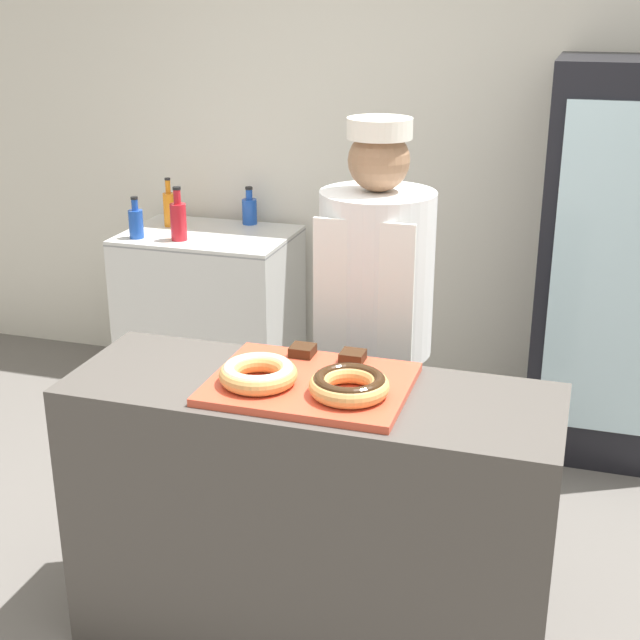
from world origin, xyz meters
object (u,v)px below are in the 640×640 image
Objects in this scene: baker_person at (374,336)px; bottle_blue at (136,222)px; beverage_fridge at (620,263)px; donut_chocolate_glaze at (349,384)px; donut_light_glaze at (258,373)px; bottle_blue_b at (249,210)px; chest_freezer at (211,312)px; bottle_orange at (169,208)px; brownie_back_left at (303,350)px; serving_tray at (310,384)px; bottle_red at (178,220)px; brownie_back_right at (353,356)px.

bottle_blue is at bearing 147.76° from baker_person.
beverage_fridge is 2.31m from bottle_blue.
beverage_fridge reaches higher than donut_chocolate_glaze.
donut_light_glaze is 2.06m from bottle_blue.
donut_light_glaze is 1.17× the size of bottle_blue_b.
chest_freezer is 0.62m from bottle_blue.
bottle_blue is (-1.45, 0.91, 0.10)m from baker_person.
donut_light_glaze is at bearing -51.90° from bottle_blue.
beverage_fridge reaches higher than bottle_orange.
brownie_back_left is 0.05× the size of baker_person.
beverage_fridge is (0.90, 1.74, -0.04)m from serving_tray.
beverage_fridge is 6.61× the size of bottle_red.
bottle_blue_b is (0.14, 0.24, 0.50)m from chest_freezer.
bottle_red is 1.35× the size of bottle_blue_b.
donut_chocolate_glaze is 1.11× the size of bottle_blue.
bottle_red is at bearing 132.23° from brownie_back_right.
brownie_back_left reaches higher than chest_freezer.
brownie_back_left is at bearing 131.95° from donut_chocolate_glaze.
serving_tray is 0.16m from donut_chocolate_glaze.
bottle_blue_b is (-0.89, 1.81, -0.01)m from brownie_back_left.
baker_person is at bearing 86.30° from serving_tray.
brownie_back_right is 0.35× the size of bottle_blue.
donut_chocolate_glaze is (0.28, 0.00, 0.00)m from donut_light_glaze.
serving_tray is at bearing 154.32° from donut_chocolate_glaze.
donut_chocolate_glaze is at bearing -82.12° from baker_person.
bottle_blue_b reaches higher than brownie_back_left.
brownie_back_right is 2.03m from bottle_blue.
brownie_back_left is at bearing 114.69° from serving_tray.
serving_tray is 2.31× the size of bottle_orange.
beverage_fridge is at bearing 67.23° from donut_chocolate_glaze.
bottle_orange is (-0.17, 0.24, -0.00)m from bottle_red.
bottle_blue is at bearing 134.00° from brownie_back_left.
donut_light_glaze is at bearing -119.84° from beverage_fridge.
bottle_orange reaches higher than bottle_blue_b.
brownie_back_right is at bearing -52.69° from chest_freezer.
bottle_blue is at bearing -147.44° from chest_freezer.
bottle_red is at bearing -54.86° from bottle_orange.
serving_tray is at bearing -53.04° from bottle_red.
beverage_fridge is at bearing -2.10° from bottle_orange.
serving_tray is 7.93× the size of brownie_back_right.
brownie_back_left is at bearing -105.11° from baker_person.
donut_light_glaze is (-0.14, -0.07, 0.05)m from serving_tray.
beverage_fridge reaches higher than bottle_red.
bottle_blue_b reaches higher than serving_tray.
bottle_blue is (-0.22, -0.03, -0.02)m from bottle_red.
chest_freezer is 4.13× the size of bottle_blue.
chest_freezer is at bearing 179.81° from beverage_fridge.
baker_person is (0.04, 0.64, -0.08)m from serving_tray.
donut_chocolate_glaze is 0.91× the size of bottle_orange.
bottle_orange is (-1.22, 1.89, -0.01)m from donut_light_glaze.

